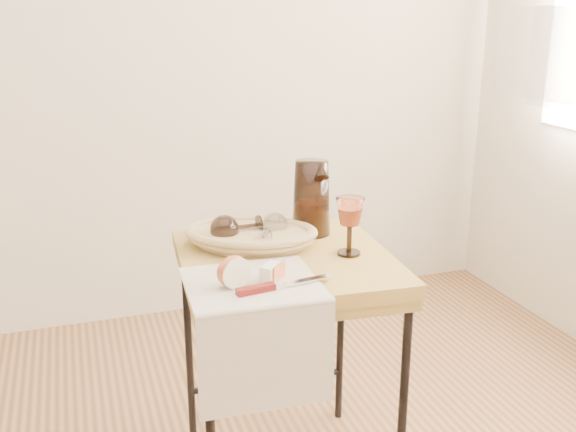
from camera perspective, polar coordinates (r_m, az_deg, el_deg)
name	(u,v)px	position (r m, az deg, el deg)	size (l,w,h in m)	color
wall_back	(111,16)	(2.89, -15.16, 16.48)	(3.60, 0.00, 2.70)	beige
side_table	(286,372)	(1.96, -0.19, -13.43)	(0.57, 0.57, 0.73)	brown
tea_towel	(252,284)	(1.62, -3.14, -5.91)	(0.33, 0.29, 0.01)	white
bread_basket	(251,237)	(1.87, -3.23, -1.84)	(0.34, 0.23, 0.05)	tan
goblet_lying_a	(240,227)	(1.87, -4.25, -0.98)	(0.13, 0.08, 0.08)	#37271E
goblet_lying_b	(270,230)	(1.86, -1.60, -1.19)	(0.12, 0.07, 0.07)	white
pitcher	(311,198)	(1.95, 2.05, 1.60)	(0.16, 0.24, 0.26)	black
wine_goblet	(350,226)	(1.79, 5.39, -0.88)	(0.08, 0.08, 0.17)	white
apple_half	(232,271)	(1.59, -4.87, -4.79)	(0.08, 0.04, 0.08)	red
apple_wedge	(271,272)	(1.62, -1.53, -4.91)	(0.06, 0.03, 0.04)	white
table_knife	(281,284)	(1.58, -0.65, -5.93)	(0.24, 0.03, 0.02)	silver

